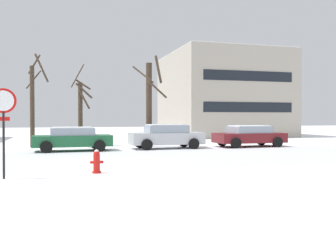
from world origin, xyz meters
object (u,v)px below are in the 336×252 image
at_px(fire_hydrant, 97,161).
at_px(parked_car_maroon, 249,136).
at_px(parked_car_silver, 166,136).
at_px(stop_sign, 3,115).
at_px(parked_car_green, 72,138).

bearing_deg(fire_hydrant, parked_car_maroon, 40.74).
xyz_separation_m(parked_car_silver, parked_car_maroon, (5.51, -0.08, -0.04)).
bearing_deg(stop_sign, parked_car_silver, 50.66).
distance_m(stop_sign, parked_car_green, 9.74).
relative_size(stop_sign, fire_hydrant, 3.47).
bearing_deg(parked_car_green, fire_hydrant, -86.74).
relative_size(parked_car_green, parked_car_silver, 0.97).
distance_m(fire_hydrant, parked_car_green, 8.97).
xyz_separation_m(parked_car_green, parked_car_maroon, (11.01, 0.09, 0.01)).
distance_m(stop_sign, fire_hydrant, 3.25).
distance_m(stop_sign, parked_car_silver, 12.41).
height_order(fire_hydrant, parked_car_silver, parked_car_silver).
bearing_deg(stop_sign, parked_car_maroon, 35.39).
bearing_deg(parked_car_silver, parked_car_maroon, -0.81).
distance_m(parked_car_green, parked_car_silver, 5.51).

